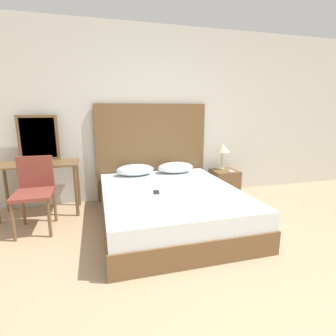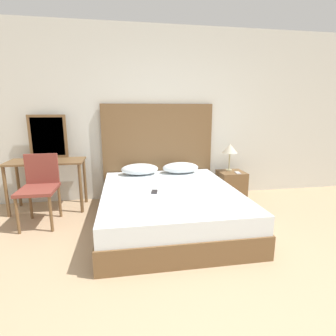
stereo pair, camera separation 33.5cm
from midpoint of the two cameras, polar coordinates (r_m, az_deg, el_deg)
The scene contains 13 objects.
ground_plane at distance 2.19m, azimuth 18.16°, elevation -29.14°, with size 16.00×16.00×0.00m, color tan.
wall_back at distance 4.32m, azimuth 1.73°, elevation 11.42°, with size 10.00×0.06×2.70m.
bed at distance 3.39m, azimuth 3.16°, elevation -8.36°, with size 1.69×2.09×0.46m.
headboard at distance 4.27m, azimuth 0.09°, elevation 3.52°, with size 1.78×0.05×1.53m.
pillow_left at distance 4.03m, azimuth -3.83°, elevation -0.29°, with size 0.57×0.34×0.17m.
pillow_right at distance 4.14m, azimuth 5.04°, elevation 0.04°, with size 0.57×0.34×0.17m.
phone_on_bed at distance 3.19m, azimuth 0.04°, elevation -5.23°, with size 0.10×0.16×0.01m.
nightstand at distance 4.45m, azimuth 15.68°, elevation -3.66°, with size 0.41×0.41×0.46m.
table_lamp at distance 4.40m, azimuth 15.50°, elevation 3.93°, with size 0.24×0.24×0.44m.
phone_on_nightstand at distance 4.33m, azimuth 17.11°, elevation -1.01°, with size 0.09×0.16×0.01m.
vanity_desk at distance 4.06m, azimuth -22.81°, elevation -0.17°, with size 1.05×0.51×0.73m.
vanity_mirror at distance 4.21m, azimuth -22.63°, elevation 6.32°, with size 0.54×0.03×0.64m.
chair at distance 3.63m, azimuth -23.82°, elevation -3.27°, with size 0.43×0.51×0.88m.
Camera 2 is at (-0.68, -1.46, 1.44)m, focal length 28.00 mm.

